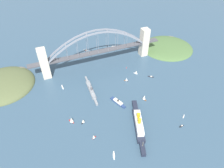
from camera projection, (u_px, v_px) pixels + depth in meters
name	position (u px, v px, depth m)	size (l,w,h in m)	color
ground_plane	(98.00, 65.00, 449.98)	(1400.00, 1400.00, 0.00)	#334C60
harbor_arch_bridge	(98.00, 51.00, 427.29)	(285.59, 16.87, 81.15)	beige
headland_west_shore	(167.00, 47.00, 505.79)	(124.57, 120.50, 17.43)	#476638
headland_east_shore	(5.00, 84.00, 400.05)	(118.20, 119.28, 28.35)	#515B38
ocean_liner	(139.00, 124.00, 319.46)	(41.27, 100.51, 21.41)	#1E2333
naval_cruiser	(91.00, 90.00, 384.17)	(9.41, 82.19, 16.87)	gray
harbor_ferry_steamer	(118.00, 102.00, 361.23)	(17.64, 33.90, 7.15)	navy
seaplane_taxiing_near_bridge	(86.00, 50.00, 491.39)	(10.50, 9.46, 4.93)	#B7B7B2
seaplane_second_in_formation	(113.00, 47.00, 503.80)	(9.49, 7.76, 5.11)	#B7B7B2
small_boat_0	(94.00, 137.00, 304.86)	(6.70, 5.18, 8.23)	#B2231E
small_boat_1	(182.00, 126.00, 323.08)	(8.20, 2.44, 2.42)	black
small_boat_2	(126.00, 79.00, 406.15)	(7.74, 6.17, 7.87)	brown
small_boat_3	(62.00, 87.00, 393.43)	(2.76, 13.05, 2.28)	silver
small_boat_4	(151.00, 77.00, 417.30)	(10.87, 9.21, 2.19)	black
small_boat_5	(83.00, 121.00, 327.42)	(7.66, 6.27, 7.68)	black
small_boat_6	(144.00, 97.00, 366.02)	(6.51, 9.43, 10.78)	brown
small_boat_7	(114.00, 155.00, 285.30)	(5.75, 12.56, 2.50)	silver
small_boat_8	(136.00, 72.00, 423.11)	(6.93, 8.40, 8.78)	silver
small_boat_9	(71.00, 120.00, 326.72)	(8.28, 10.36, 11.93)	#B2231E
small_boat_10	(184.00, 117.00, 338.09)	(7.39, 6.18, 1.87)	silver
channel_marker_buoy	(127.00, 68.00, 440.23)	(2.20, 2.20, 2.75)	red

